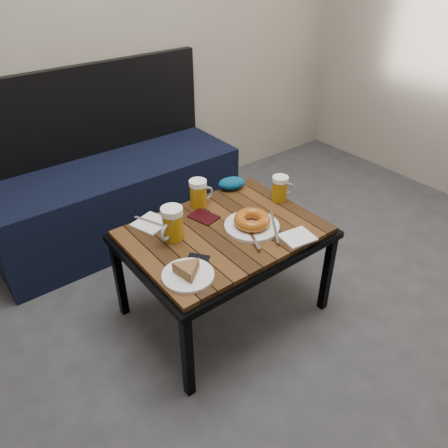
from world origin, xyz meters
TOP-DOWN VIEW (x-y plane):
  - bench at (-0.02, 1.76)m, footprint 1.40×0.50m
  - cafe_table at (0.07, 0.85)m, footprint 0.84×0.62m
  - beer_mug_left at (-0.14, 0.93)m, footprint 0.14×0.11m
  - beer_mug_centre at (0.10, 1.08)m, footprint 0.12×0.08m
  - beer_mug_right at (0.43, 0.89)m, footprint 0.12×0.09m
  - plate_pie at (-0.22, 0.69)m, footprint 0.19×0.19m
  - plate_bagel at (0.17, 0.79)m, footprint 0.26×0.29m
  - napkin_left at (-0.16, 1.08)m, footprint 0.17×0.17m
  - napkin_right at (0.27, 0.61)m, footprint 0.15×0.13m
  - passport_navy at (-0.16, 0.73)m, footprint 0.14×0.14m
  - passport_burgundy at (0.06, 0.98)m, footprint 0.12×0.14m
  - knit_pouch at (0.32, 1.11)m, footprint 0.16×0.13m

SIDE VIEW (x-z plane):
  - bench at x=-0.02m, z-range -0.20..0.75m
  - cafe_table at x=0.07m, z-range 0.19..0.66m
  - passport_navy at x=-0.16m, z-range 0.47..0.48m
  - passport_burgundy at x=0.06m, z-range 0.47..0.48m
  - napkin_right at x=0.27m, z-range 0.47..0.48m
  - napkin_left at x=-0.16m, z-range 0.47..0.48m
  - plate_pie at x=-0.22m, z-range 0.47..0.52m
  - plate_bagel at x=0.17m, z-range 0.47..0.53m
  - knit_pouch at x=0.32m, z-range 0.47..0.53m
  - beer_mug_right at x=0.43m, z-range 0.47..0.59m
  - beer_mug_centre at x=0.10m, z-range 0.47..0.60m
  - beer_mug_left at x=-0.14m, z-range 0.47..0.62m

